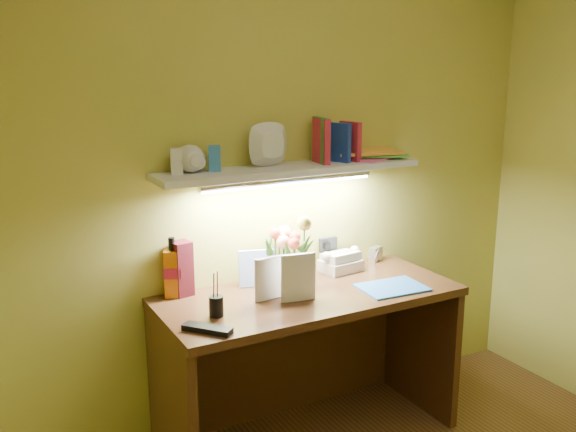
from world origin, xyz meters
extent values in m
cube|color=#3E2010|center=(0.00, 1.20, 0.38)|extent=(1.40, 0.60, 0.75)
cube|color=silver|center=(0.55, 1.44, 0.79)|extent=(0.09, 0.07, 0.08)
cube|color=#4F1017|center=(-0.52, 1.45, 0.88)|extent=(0.09, 0.09, 0.25)
cylinder|color=black|center=(-0.49, 1.14, 0.82)|extent=(0.08, 0.08, 0.15)
cube|color=black|center=(-0.58, 1.01, 0.76)|extent=(0.18, 0.19, 0.02)
cube|color=#357CCF|center=(0.37, 1.06, 0.75)|extent=(0.32, 0.24, 0.01)
imported|color=silver|center=(-0.28, 1.20, 0.85)|extent=(0.15, 0.02, 0.20)
imported|color=silver|center=(-0.18, 1.14, 0.86)|extent=(0.16, 0.05, 0.22)
cube|color=silver|center=(0.00, 1.38, 1.30)|extent=(1.30, 0.25, 0.03)
imported|color=silver|center=(-0.47, 1.37, 1.36)|extent=(0.13, 0.13, 0.10)
imported|color=silver|center=(-0.45, 1.38, 1.36)|extent=(0.11, 0.11, 0.09)
imported|color=silver|center=(-0.09, 1.38, 1.34)|extent=(0.22, 0.22, 0.05)
cube|color=silver|center=(-0.54, 1.42, 1.37)|extent=(0.06, 0.05, 0.11)
cube|color=#357CCF|center=(-0.37, 1.41, 1.37)|extent=(0.06, 0.06, 0.11)
cube|color=#B2233D|center=(0.17, 1.38, 1.42)|extent=(0.05, 0.15, 0.21)
cube|color=gold|center=(0.18, 1.41, 1.42)|extent=(0.03, 0.13, 0.21)
cube|color=#153099|center=(0.26, 1.38, 1.41)|extent=(0.08, 0.14, 0.19)
cube|color=#277C2E|center=(0.17, 1.40, 1.42)|extent=(0.05, 0.14, 0.22)
cube|color=#B2233D|center=(0.33, 1.38, 1.41)|extent=(0.05, 0.14, 0.19)
cube|color=pink|center=(0.46, 1.39, 1.32)|extent=(0.32, 0.29, 0.01)
cube|color=#59CD4B|center=(0.51, 1.39, 1.33)|extent=(0.31, 0.27, 0.01)
cube|color=#F5AA39|center=(0.45, 1.43, 1.35)|extent=(0.38, 0.32, 0.01)
camera|label=1|loc=(-1.42, -1.21, 1.79)|focal=40.00mm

